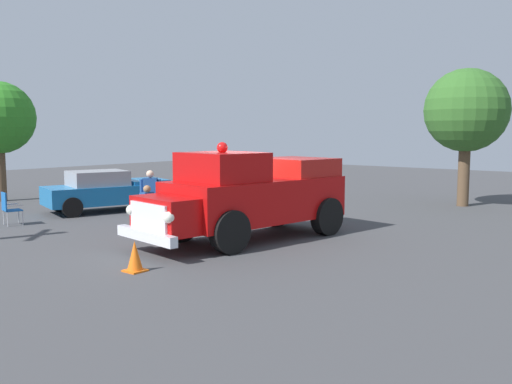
{
  "coord_description": "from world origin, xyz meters",
  "views": [
    {
      "loc": [
        -11.68,
        -9.78,
        2.87
      ],
      "look_at": [
        -0.19,
        -0.52,
        1.25
      ],
      "focal_mm": 39.15,
      "sensor_mm": 36.0,
      "label": 1
    }
  ],
  "objects_px": {
    "spectator_standing": "(150,193)",
    "lawn_chair_by_car": "(8,206)",
    "spectator_seated": "(150,206)",
    "lawn_chair_near_truck": "(146,209)",
    "traffic_cone": "(135,257)",
    "oak_tree_left": "(466,111)",
    "vintage_fire_truck": "(249,195)",
    "classic_hot_rod": "(107,190)"
  },
  "relations": [
    {
      "from": "spectator_standing",
      "to": "lawn_chair_by_car",
      "type": "bearing_deg",
      "value": 130.64
    },
    {
      "from": "spectator_seated",
      "to": "spectator_standing",
      "type": "distance_m",
      "value": 0.83
    },
    {
      "from": "lawn_chair_near_truck",
      "to": "traffic_cone",
      "type": "height_order",
      "value": "lawn_chair_near_truck"
    },
    {
      "from": "spectator_standing",
      "to": "oak_tree_left",
      "type": "distance_m",
      "value": 12.24
    },
    {
      "from": "lawn_chair_by_car",
      "to": "spectator_seated",
      "type": "height_order",
      "value": "spectator_seated"
    },
    {
      "from": "spectator_seated",
      "to": "traffic_cone",
      "type": "height_order",
      "value": "spectator_seated"
    },
    {
      "from": "spectator_seated",
      "to": "oak_tree_left",
      "type": "height_order",
      "value": "oak_tree_left"
    },
    {
      "from": "vintage_fire_truck",
      "to": "classic_hot_rod",
      "type": "distance_m",
      "value": 7.38
    },
    {
      "from": "lawn_chair_by_car",
      "to": "traffic_cone",
      "type": "distance_m",
      "value": 7.53
    },
    {
      "from": "oak_tree_left",
      "to": "lawn_chair_near_truck",
      "type": "bearing_deg",
      "value": 153.03
    },
    {
      "from": "classic_hot_rod",
      "to": "lawn_chair_by_car",
      "type": "xyz_separation_m",
      "value": [
        -3.77,
        -0.23,
        -0.16
      ]
    },
    {
      "from": "vintage_fire_truck",
      "to": "traffic_cone",
      "type": "xyz_separation_m",
      "value": [
        -4.11,
        -0.35,
        -0.89
      ]
    },
    {
      "from": "lawn_chair_by_car",
      "to": "spectator_standing",
      "type": "bearing_deg",
      "value": -49.36
    },
    {
      "from": "classic_hot_rod",
      "to": "traffic_cone",
      "type": "distance_m",
      "value": 9.14
    },
    {
      "from": "traffic_cone",
      "to": "oak_tree_left",
      "type": "bearing_deg",
      "value": -7.24
    },
    {
      "from": "oak_tree_left",
      "to": "classic_hot_rod",
      "type": "bearing_deg",
      "value": 134.66
    },
    {
      "from": "vintage_fire_truck",
      "to": "spectator_seated",
      "type": "height_order",
      "value": "vintage_fire_truck"
    },
    {
      "from": "traffic_cone",
      "to": "spectator_standing",
      "type": "bearing_deg",
      "value": 46.26
    },
    {
      "from": "classic_hot_rod",
      "to": "spectator_standing",
      "type": "relative_size",
      "value": 2.81
    },
    {
      "from": "oak_tree_left",
      "to": "traffic_cone",
      "type": "distance_m",
      "value": 14.82
    },
    {
      "from": "lawn_chair_near_truck",
      "to": "spectator_seated",
      "type": "relative_size",
      "value": 0.79
    },
    {
      "from": "lawn_chair_by_car",
      "to": "lawn_chair_near_truck",
      "type": "bearing_deg",
      "value": -58.82
    },
    {
      "from": "traffic_cone",
      "to": "vintage_fire_truck",
      "type": "bearing_deg",
      "value": 4.81
    },
    {
      "from": "spectator_seated",
      "to": "oak_tree_left",
      "type": "xyz_separation_m",
      "value": [
        10.88,
        -5.42,
        2.91
      ]
    },
    {
      "from": "spectator_standing",
      "to": "traffic_cone",
      "type": "bearing_deg",
      "value": -133.74
    },
    {
      "from": "oak_tree_left",
      "to": "traffic_cone",
      "type": "relative_size",
      "value": 8.2
    },
    {
      "from": "classic_hot_rod",
      "to": "traffic_cone",
      "type": "bearing_deg",
      "value": -122.95
    },
    {
      "from": "classic_hot_rod",
      "to": "spectator_seated",
      "type": "distance_m",
      "value": 4.33
    },
    {
      "from": "spectator_standing",
      "to": "traffic_cone",
      "type": "relative_size",
      "value": 2.64
    },
    {
      "from": "vintage_fire_truck",
      "to": "spectator_standing",
      "type": "xyz_separation_m",
      "value": [
        -0.12,
        3.83,
        -0.23
      ]
    },
    {
      "from": "lawn_chair_by_car",
      "to": "spectator_standing",
      "type": "xyz_separation_m",
      "value": [
        2.8,
        -3.26,
        0.37
      ]
    },
    {
      "from": "lawn_chair_by_car",
      "to": "traffic_cone",
      "type": "height_order",
      "value": "lawn_chair_by_car"
    },
    {
      "from": "vintage_fire_truck",
      "to": "classic_hot_rod",
      "type": "height_order",
      "value": "vintage_fire_truck"
    },
    {
      "from": "lawn_chair_near_truck",
      "to": "lawn_chair_by_car",
      "type": "height_order",
      "value": "same"
    },
    {
      "from": "lawn_chair_near_truck",
      "to": "lawn_chair_by_car",
      "type": "bearing_deg",
      "value": 121.18
    },
    {
      "from": "lawn_chair_near_truck",
      "to": "spectator_seated",
      "type": "height_order",
      "value": "spectator_seated"
    },
    {
      "from": "lawn_chair_near_truck",
      "to": "traffic_cone",
      "type": "bearing_deg",
      "value": -132.69
    },
    {
      "from": "spectator_seated",
      "to": "spectator_standing",
      "type": "xyz_separation_m",
      "value": [
        0.54,
        0.58,
        0.27
      ]
    },
    {
      "from": "lawn_chair_by_car",
      "to": "vintage_fire_truck",
      "type": "bearing_deg",
      "value": -67.64
    },
    {
      "from": "lawn_chair_near_truck",
      "to": "spectator_seated",
      "type": "distance_m",
      "value": 0.17
    },
    {
      "from": "traffic_cone",
      "to": "classic_hot_rod",
      "type": "bearing_deg",
      "value": 57.05
    },
    {
      "from": "vintage_fire_truck",
      "to": "lawn_chair_near_truck",
      "type": "xyz_separation_m",
      "value": [
        -0.67,
        3.38,
        -0.61
      ]
    }
  ]
}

